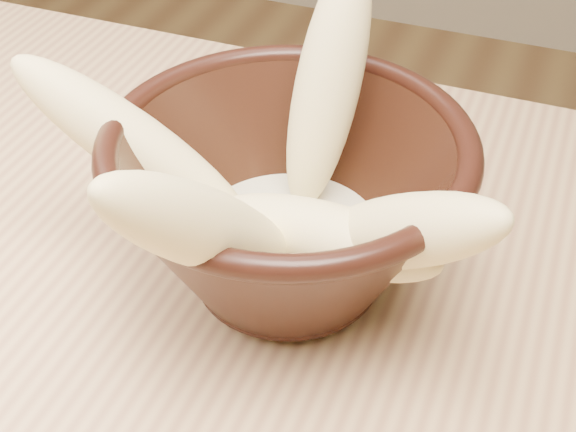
% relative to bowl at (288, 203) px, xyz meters
% --- Properties ---
extents(bowl, '(0.22, 0.22, 0.12)m').
position_rel_bowl_xyz_m(bowl, '(0.00, 0.00, 0.00)').
color(bowl, black).
rests_on(bowl, table).
extents(milk_puddle, '(0.12, 0.12, 0.02)m').
position_rel_bowl_xyz_m(milk_puddle, '(-0.00, 0.00, -0.03)').
color(milk_puddle, beige).
rests_on(milk_puddle, bowl).
extents(banana_upright, '(0.06, 0.10, 0.16)m').
position_rel_bowl_xyz_m(banana_upright, '(0.00, 0.06, 0.05)').
color(banana_upright, '#F9EB93').
rests_on(banana_upright, bowl).
extents(banana_left, '(0.17, 0.06, 0.13)m').
position_rel_bowl_xyz_m(banana_left, '(-0.09, -0.01, 0.03)').
color(banana_left, '#F9EB93').
rests_on(banana_left, bowl).
extents(banana_right, '(0.15, 0.10, 0.13)m').
position_rel_bowl_xyz_m(banana_right, '(0.07, -0.03, 0.02)').
color(banana_right, '#F9EB93').
rests_on(banana_right, bowl).
extents(banana_across, '(0.15, 0.05, 0.05)m').
position_rel_bowl_xyz_m(banana_across, '(0.03, -0.02, 0.00)').
color(banana_across, '#F9EB93').
rests_on(banana_across, bowl).
extents(banana_front, '(0.08, 0.16, 0.16)m').
position_rel_bowl_xyz_m(banana_front, '(-0.01, -0.08, 0.04)').
color(banana_front, '#F9EB93').
rests_on(banana_front, bowl).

